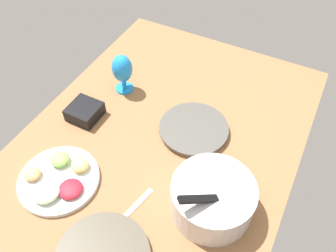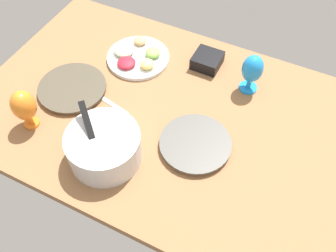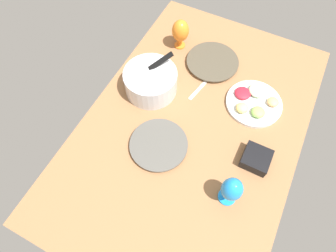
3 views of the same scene
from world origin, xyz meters
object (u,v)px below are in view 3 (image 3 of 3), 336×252
object	(u,v)px
fruit_platter	(254,102)
hurricane_glass_orange	(180,31)
dinner_plate_left	(159,145)
mixing_bowl	(151,81)
dinner_plate_right	(212,62)
square_bowl_black	(256,158)
hurricane_glass_blue	(232,190)

from	to	relation	value
fruit_platter	hurricane_glass_orange	distance (cm)	56.62
dinner_plate_left	mixing_bowl	size ratio (longest dim) A/B	1.01
dinner_plate_right	square_bowl_black	distance (cm)	61.58
hurricane_glass_blue	square_bowl_black	bearing A→B (deg)	-14.38
hurricane_glass_orange	fruit_platter	bearing A→B (deg)	-110.92
fruit_platter	hurricane_glass_blue	size ratio (longest dim) A/B	1.57
dinner_plate_right	mixing_bowl	world-z (taller)	mixing_bowl
mixing_bowl	square_bowl_black	xyz separation A→B (cm)	(-15.10, -63.07, -3.78)
dinner_plate_right	hurricane_glass_blue	distance (cm)	77.21
hurricane_glass_blue	fruit_platter	bearing A→B (deg)	5.68
square_bowl_black	dinner_plate_left	bearing A→B (deg)	106.98
mixing_bowl	square_bowl_black	distance (cm)	64.96
fruit_platter	hurricane_glass_orange	world-z (taller)	hurricane_glass_orange
mixing_bowl	hurricane_glass_blue	distance (cm)	68.43
hurricane_glass_blue	square_bowl_black	xyz separation A→B (cm)	(21.78, -5.58, -7.93)
dinner_plate_left	hurricane_glass_orange	bearing A→B (deg)	16.76
dinner_plate_left	hurricane_glass_blue	xyz separation A→B (cm)	(-8.42, -38.14, 9.77)
fruit_platter	hurricane_glass_blue	distance (cm)	53.47
hurricane_glass_orange	hurricane_glass_blue	size ratio (longest dim) A/B	0.99
dinner_plate_right	hurricane_glass_orange	bearing A→B (deg)	79.50
hurricane_glass_blue	mixing_bowl	bearing A→B (deg)	57.32
dinner_plate_left	mixing_bowl	distance (cm)	34.87
dinner_plate_right	mixing_bowl	size ratio (longest dim) A/B	1.07
fruit_platter	square_bowl_black	distance (cm)	32.49
fruit_platter	square_bowl_black	size ratio (longest dim) A/B	2.35
mixing_bowl	fruit_platter	bearing A→B (deg)	-73.47
hurricane_glass_orange	hurricane_glass_blue	xyz separation A→B (cm)	(-72.34, -57.39, 0.05)
hurricane_glass_orange	dinner_plate_right	bearing A→B (deg)	-100.50
fruit_platter	hurricane_glass_blue	world-z (taller)	hurricane_glass_blue
hurricane_glass_orange	hurricane_glass_blue	bearing A→B (deg)	-141.58
mixing_bowl	square_bowl_black	world-z (taller)	mixing_bowl
hurricane_glass_blue	square_bowl_black	world-z (taller)	hurricane_glass_blue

